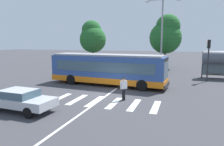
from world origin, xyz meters
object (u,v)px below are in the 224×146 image
(parked_car_charcoal, at_px, (138,65))
(twin_arm_street_lamp, at_px, (162,30))
(pedestrian_crossing_street, at_px, (124,87))
(foreground_sedan, at_px, (20,99))
(traffic_light_far_corner, at_px, (208,54))
(parked_car_red, at_px, (105,64))
(background_tree_left, at_px, (93,37))
(background_tree_right, at_px, (166,34))
(parked_car_white, at_px, (122,64))
(city_transit_bus, at_px, (107,69))
(bus_stop_shelter, at_px, (221,58))
(parked_car_black, at_px, (156,66))

(parked_car_charcoal, bearing_deg, twin_arm_street_lamp, -53.90)
(pedestrian_crossing_street, bearing_deg, foreground_sedan, -141.16)
(twin_arm_street_lamp, bearing_deg, traffic_light_far_corner, -20.73)
(parked_car_red, height_order, traffic_light_far_corner, traffic_light_far_corner)
(parked_car_charcoal, height_order, background_tree_left, background_tree_left)
(foreground_sedan, distance_m, twin_arm_street_lamp, 18.40)
(pedestrian_crossing_street, bearing_deg, background_tree_right, 86.21)
(parked_car_red, relative_size, parked_car_white, 0.99)
(parked_car_white, distance_m, background_tree_right, 8.59)
(pedestrian_crossing_street, xyz_separation_m, foreground_sedan, (-5.48, -4.42, -0.20))
(parked_car_red, bearing_deg, foreground_sedan, -84.60)
(city_transit_bus, xyz_separation_m, background_tree_right, (4.37, 15.84, 3.80))
(foreground_sedan, bearing_deg, twin_arm_street_lamp, 66.75)
(background_tree_right, bearing_deg, bus_stop_shelter, -50.99)
(city_transit_bus, distance_m, background_tree_right, 16.86)
(city_transit_bus, distance_m, parked_car_white, 12.35)
(parked_car_charcoal, bearing_deg, traffic_light_far_corner, -38.85)
(parked_car_charcoal, relative_size, parked_car_black, 0.99)
(parked_car_black, bearing_deg, background_tree_left, 163.75)
(parked_car_white, bearing_deg, pedestrian_crossing_street, -74.02)
(city_transit_bus, bearing_deg, parked_car_black, 73.64)
(parked_car_charcoal, distance_m, parked_car_black, 2.83)
(parked_car_white, xyz_separation_m, parked_car_charcoal, (2.55, 0.09, 0.00))
(bus_stop_shelter, bearing_deg, parked_car_white, 159.96)
(bus_stop_shelter, xyz_separation_m, background_tree_left, (-19.23, 7.65, 2.66))
(parked_car_red, bearing_deg, parked_car_black, -0.30)
(pedestrian_crossing_street, relative_size, parked_car_red, 0.38)
(parked_car_black, relative_size, traffic_light_far_corner, 1.04)
(traffic_light_far_corner, bearing_deg, bus_stop_shelter, 55.80)
(parked_car_white, bearing_deg, parked_car_red, -170.81)
(foreground_sedan, relative_size, parked_car_white, 1.00)
(traffic_light_far_corner, bearing_deg, foreground_sedan, -130.10)
(city_transit_bus, bearing_deg, background_tree_left, 118.08)
(parked_car_white, xyz_separation_m, parked_car_black, (5.33, -0.46, 0.00))
(foreground_sedan, relative_size, background_tree_left, 0.58)
(foreground_sedan, bearing_deg, traffic_light_far_corner, 49.90)
(parked_car_red, bearing_deg, traffic_light_far_corner, -25.40)
(foreground_sedan, bearing_deg, parked_car_black, 74.24)
(background_tree_right, bearing_deg, parked_car_red, -155.26)
(parked_car_red, distance_m, parked_car_white, 2.63)
(background_tree_left, distance_m, background_tree_right, 12.43)
(parked_car_white, relative_size, parked_car_charcoal, 1.00)
(city_transit_bus, bearing_deg, parked_car_red, 110.84)
(bus_stop_shelter, distance_m, background_tree_left, 20.87)
(parked_car_charcoal, relative_size, traffic_light_far_corner, 1.03)
(parked_car_charcoal, relative_size, background_tree_left, 0.58)
(parked_car_red, relative_size, background_tree_right, 0.54)
(parked_car_charcoal, height_order, traffic_light_far_corner, traffic_light_far_corner)
(pedestrian_crossing_street, height_order, foreground_sedan, pedestrian_crossing_street)
(traffic_light_far_corner, height_order, background_tree_right, background_tree_right)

